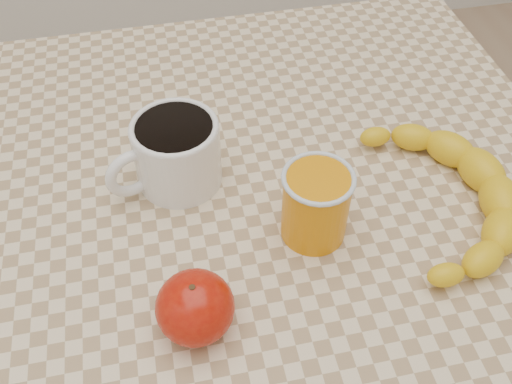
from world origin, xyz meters
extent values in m
cube|color=beige|center=(0.00, 0.00, 0.73)|extent=(0.80, 0.80, 0.04)
cube|color=olive|center=(0.00, 0.00, 0.68)|extent=(0.74, 0.74, 0.06)
cylinder|color=olive|center=(-0.35, 0.35, 0.35)|extent=(0.05, 0.05, 0.71)
cylinder|color=olive|center=(0.35, 0.35, 0.35)|extent=(0.05, 0.05, 0.71)
cylinder|color=white|center=(-0.08, 0.06, 0.79)|extent=(0.13, 0.13, 0.08)
cylinder|color=black|center=(-0.08, 0.06, 0.83)|extent=(0.09, 0.09, 0.01)
torus|color=white|center=(-0.08, 0.06, 0.83)|extent=(0.10, 0.10, 0.01)
torus|color=white|center=(-0.13, 0.04, 0.79)|extent=(0.06, 0.03, 0.06)
cylinder|color=orange|center=(0.05, -0.05, 0.79)|extent=(0.07, 0.07, 0.08)
torus|color=silver|center=(0.05, -0.05, 0.83)|extent=(0.08, 0.08, 0.01)
ellipsoid|color=#9A0D05|center=(-0.09, -0.14, 0.78)|extent=(0.08, 0.08, 0.07)
cylinder|color=#382311|center=(-0.09, -0.14, 0.81)|extent=(0.01, 0.01, 0.01)
camera|label=1|loc=(-0.09, -0.42, 1.24)|focal=40.00mm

